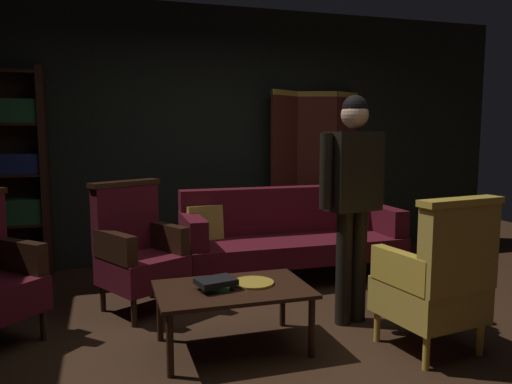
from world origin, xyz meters
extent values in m
plane|color=#331E11|center=(0.00, 0.00, 0.00)|extent=(10.00, 10.00, 0.00)
cube|color=black|center=(0.00, 2.45, 1.40)|extent=(7.20, 0.10, 2.80)
cube|color=#5B2319|center=(0.79, 2.27, 0.95)|extent=(0.41, 0.27, 1.90)
cube|color=gold|center=(0.79, 2.27, 1.87)|extent=(0.41, 0.27, 0.06)
cube|color=#5B2319|center=(1.21, 2.32, 0.95)|extent=(0.44, 0.18, 1.90)
cube|color=gold|center=(1.21, 2.32, 1.87)|extent=(0.45, 0.19, 0.06)
cube|color=#5B2319|center=(1.63, 2.35, 0.95)|extent=(0.42, 0.24, 1.90)
cube|color=gold|center=(1.63, 2.35, 1.87)|extent=(0.43, 0.24, 0.06)
cube|color=black|center=(-1.73, 2.18, 1.02)|extent=(0.06, 0.32, 2.05)
cube|color=black|center=(-2.15, 2.33, 1.02)|extent=(0.90, 0.02, 2.05)
cube|color=black|center=(-2.15, 2.18, 0.06)|extent=(0.86, 0.30, 0.02)
cube|color=black|center=(-2.15, 2.18, 0.54)|extent=(0.86, 0.30, 0.02)
cylinder|color=black|center=(-0.40, 1.05, 0.11)|extent=(0.07, 0.07, 0.22)
cylinder|color=black|center=(1.50, 1.05, 0.11)|extent=(0.07, 0.07, 0.22)
cylinder|color=black|center=(-0.40, 1.65, 0.11)|extent=(0.07, 0.07, 0.22)
cylinder|color=black|center=(1.50, 1.65, 0.11)|extent=(0.07, 0.07, 0.22)
cube|color=#4C0F19|center=(0.55, 1.35, 0.32)|extent=(2.10, 0.76, 0.20)
cube|color=#4C0F19|center=(0.55, 1.66, 0.65)|extent=(2.10, 0.18, 0.46)
cube|color=#4C0F19|center=(-0.43, 1.35, 0.55)|extent=(0.16, 0.68, 0.26)
cube|color=#4C0F19|center=(1.53, 1.35, 0.55)|extent=(0.16, 0.68, 0.26)
cube|color=#B79338|center=(-0.28, 1.55, 0.57)|extent=(0.36, 0.19, 0.35)
cube|color=maroon|center=(1.38, 1.55, 0.57)|extent=(0.34, 0.13, 0.34)
cylinder|color=black|center=(-0.85, -0.23, 0.20)|extent=(0.04, 0.04, 0.39)
cylinder|color=black|center=(0.05, -0.23, 0.20)|extent=(0.04, 0.04, 0.39)
cylinder|color=black|center=(-0.85, 0.31, 0.20)|extent=(0.04, 0.04, 0.39)
cylinder|color=black|center=(0.05, 0.31, 0.20)|extent=(0.04, 0.04, 0.39)
cube|color=black|center=(-0.40, 0.04, 0.41)|extent=(1.00, 0.64, 0.03)
cylinder|color=gold|center=(1.04, -0.08, 0.11)|extent=(0.04, 0.04, 0.22)
cylinder|color=gold|center=(0.58, -0.14, 0.11)|extent=(0.04, 0.04, 0.22)
cylinder|color=gold|center=(1.11, -0.53, 0.11)|extent=(0.04, 0.04, 0.22)
cylinder|color=gold|center=(0.65, -0.60, 0.11)|extent=(0.04, 0.04, 0.22)
cube|color=#B79338|center=(0.84, -0.34, 0.34)|extent=(0.63, 0.63, 0.24)
cube|color=#B79338|center=(0.88, -0.57, 0.73)|extent=(0.57, 0.20, 0.54)
cube|color=gold|center=(0.88, -0.57, 1.02)|extent=(0.61, 0.21, 0.04)
cube|color=gold|center=(1.08, -0.30, 0.57)|extent=(0.16, 0.51, 0.22)
cube|color=gold|center=(0.61, -0.37, 0.57)|extent=(0.16, 0.51, 0.22)
cylinder|color=black|center=(-1.62, 0.55, 0.11)|extent=(0.04, 0.04, 0.22)
cylinder|color=black|center=(-1.94, 0.87, 0.11)|extent=(0.04, 0.04, 0.22)
cube|color=black|center=(-1.77, 0.72, 0.57)|extent=(0.42, 0.42, 0.22)
cylinder|color=black|center=(-1.00, 0.61, 0.11)|extent=(0.04, 0.04, 0.22)
cylinder|color=black|center=(-0.60, 0.83, 0.11)|extent=(0.04, 0.04, 0.22)
cylinder|color=black|center=(-1.22, 1.01, 0.11)|extent=(0.04, 0.04, 0.22)
cylinder|color=black|center=(-0.82, 1.23, 0.11)|extent=(0.04, 0.04, 0.22)
cube|color=#4C0F19|center=(-0.91, 0.92, 0.34)|extent=(0.76, 0.76, 0.24)
cube|color=#4C0F19|center=(-1.02, 1.12, 0.73)|extent=(0.55, 0.37, 0.54)
cube|color=black|center=(-1.02, 1.12, 1.02)|extent=(0.59, 0.40, 0.04)
cube|color=black|center=(-1.12, 0.81, 0.57)|extent=(0.32, 0.48, 0.22)
cube|color=black|center=(-0.70, 1.04, 0.57)|extent=(0.32, 0.48, 0.22)
cylinder|color=black|center=(0.64, 0.24, 0.43)|extent=(0.12, 0.12, 0.86)
cylinder|color=black|center=(0.50, 0.21, 0.43)|extent=(0.12, 0.12, 0.86)
cube|color=maroon|center=(0.57, 0.23, 0.90)|extent=(0.35, 0.22, 0.09)
cube|color=black|center=(0.57, 0.23, 1.15)|extent=(0.43, 0.29, 0.58)
cube|color=white|center=(0.55, 0.33, 1.18)|extent=(0.14, 0.04, 0.41)
cube|color=maroon|center=(0.55, 0.34, 1.41)|extent=(0.09, 0.04, 0.04)
cylinder|color=black|center=(0.82, 0.28, 1.16)|extent=(0.09, 0.09, 0.54)
cylinder|color=black|center=(0.33, 0.17, 1.16)|extent=(0.09, 0.09, 0.54)
sphere|color=tan|center=(0.57, 0.23, 1.56)|extent=(0.20, 0.20, 0.20)
sphere|color=black|center=(0.57, 0.23, 1.61)|extent=(0.18, 0.18, 0.18)
cube|color=#1E4C28|center=(-0.51, 0.02, 0.44)|extent=(0.22, 0.21, 0.04)
cube|color=black|center=(-0.51, 0.02, 0.47)|extent=(0.28, 0.23, 0.04)
cylinder|color=gold|center=(-0.25, 0.07, 0.43)|extent=(0.28, 0.28, 0.02)
camera|label=1|loc=(-1.18, -3.04, 1.44)|focal=34.84mm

